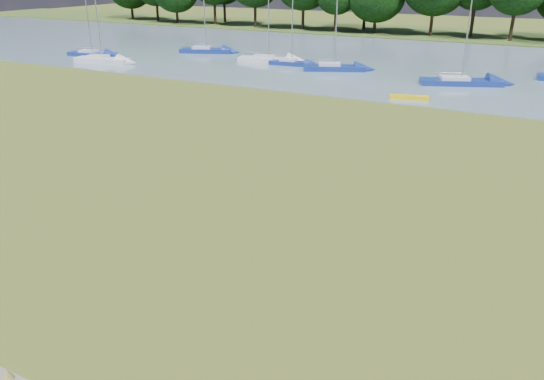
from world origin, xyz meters
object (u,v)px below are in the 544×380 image
at_px(sailboat_3, 460,80).
at_px(sailboat_5, 334,66).
at_px(sailboat_2, 102,58).
at_px(sailboat_4, 268,58).
at_px(sailboat_1, 205,49).
at_px(kayak, 409,97).
at_px(sailboat_6, 92,52).
at_px(sailboat_8, 291,61).

distance_m(sailboat_3, sailboat_5, 12.97).
xyz_separation_m(sailboat_2, sailboat_5, (25.02, 7.36, -0.03)).
height_order(sailboat_3, sailboat_4, sailboat_3).
bearing_deg(sailboat_5, sailboat_1, 143.63).
xyz_separation_m(kayak, sailboat_5, (-10.24, 9.35, 0.32)).
bearing_deg(sailboat_5, sailboat_4, 144.02).
xyz_separation_m(sailboat_3, sailboat_4, (-21.61, 3.32, -0.02)).
relative_size(sailboat_2, sailboat_6, 1.05).
height_order(sailboat_2, sailboat_3, sailboat_2).
bearing_deg(sailboat_6, kayak, -19.44).
bearing_deg(sailboat_8, sailboat_1, 161.02).
relative_size(kayak, sailboat_4, 0.40).
height_order(sailboat_4, sailboat_8, sailboat_4).
bearing_deg(sailboat_2, sailboat_1, 50.78).
distance_m(sailboat_1, sailboat_3, 32.22).
relative_size(sailboat_4, sailboat_8, 1.08).
xyz_separation_m(sailboat_3, sailboat_6, (-42.55, -2.81, -0.02)).
distance_m(sailboat_1, sailboat_4, 10.38).
distance_m(sailboat_2, sailboat_4, 18.75).
relative_size(sailboat_3, sailboat_4, 1.06).
bearing_deg(sailboat_3, sailboat_8, 150.62).
xyz_separation_m(sailboat_5, sailboat_6, (-29.66, -4.24, -0.07)).
height_order(sailboat_5, sailboat_6, sailboat_6).
relative_size(sailboat_2, sailboat_8, 1.23).
bearing_deg(sailboat_4, sailboat_3, -21.03).
relative_size(sailboat_2, sailboat_3, 1.06).
distance_m(kayak, sailboat_1, 32.08).
bearing_deg(sailboat_2, sailboat_4, 18.48).
distance_m(kayak, sailboat_8, 18.64).
bearing_deg(kayak, sailboat_3, 55.93).
distance_m(sailboat_5, sailboat_8, 5.40).
distance_m(sailboat_3, sailboat_8, 18.36).
relative_size(sailboat_4, sailboat_6, 0.93).
bearing_deg(kayak, sailboat_2, 161.27).
xyz_separation_m(kayak, sailboat_8, (-15.55, 10.27, 0.26)).
distance_m(sailboat_4, sailboat_6, 21.83).
bearing_deg(sailboat_4, sailboat_1, 154.77).
relative_size(sailboat_1, sailboat_3, 0.99).
height_order(sailboat_1, sailboat_5, sailboat_1).
bearing_deg(sailboat_8, sailboat_2, -162.49).
height_order(sailboat_1, sailboat_4, sailboat_1).
bearing_deg(kayak, sailboat_1, 139.49).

